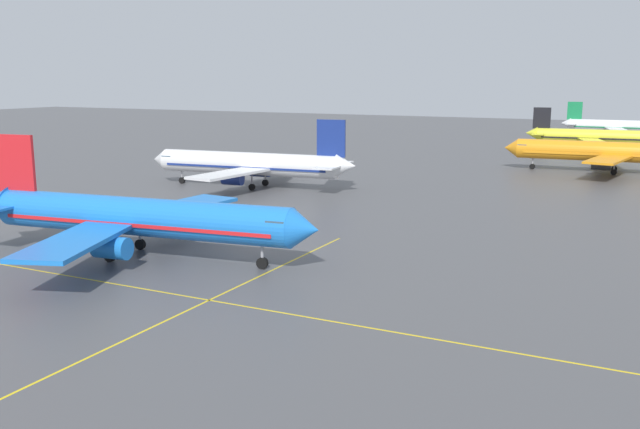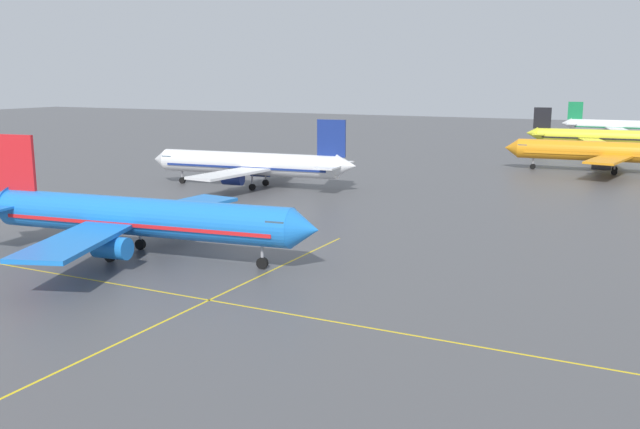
% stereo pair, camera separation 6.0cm
% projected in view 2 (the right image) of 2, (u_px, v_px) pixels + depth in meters
% --- Properties ---
extents(airliner_second_row, '(37.52, 32.10, 11.67)m').
position_uv_depth(airliner_second_row, '(136.00, 217.00, 68.21)').
color(airliner_second_row, blue).
rests_on(airliner_second_row, ground).
extents(airliner_third_row, '(35.83, 30.73, 11.13)m').
position_uv_depth(airliner_third_row, '(251.00, 164.00, 111.29)').
color(airliner_third_row, white).
rests_on(airliner_third_row, ground).
extents(airliner_far_left_stand, '(36.75, 31.67, 11.43)m').
position_uv_depth(airliner_far_left_stand, '(608.00, 152.00, 128.34)').
color(airliner_far_left_stand, orange).
rests_on(airliner_far_left_stand, ground).
extents(airliner_far_right_stand, '(32.68, 28.10, 10.16)m').
position_uv_depth(airliner_far_right_stand, '(596.00, 137.00, 166.75)').
color(airliner_far_right_stand, yellow).
rests_on(airliner_far_right_stand, ground).
extents(airliner_distant_taxiway, '(32.93, 28.50, 10.27)m').
position_uv_depth(airliner_distant_taxiway, '(620.00, 126.00, 201.68)').
color(airliner_distant_taxiway, white).
rests_on(airliner_distant_taxiway, ground).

